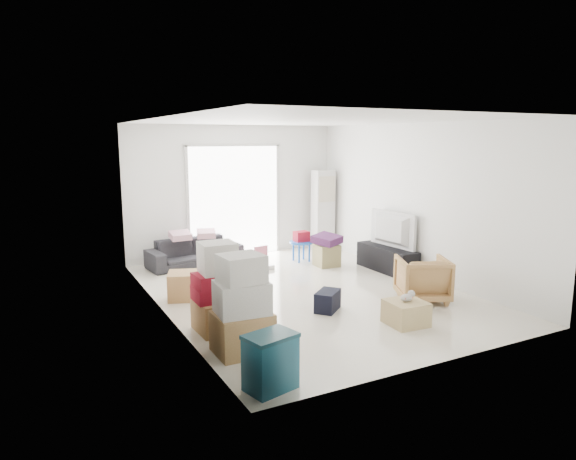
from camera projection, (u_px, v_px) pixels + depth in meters
The scene contains 21 objects.
room_shell at pixel (305, 208), 8.00m from camera, with size 4.98×6.48×3.18m.
sliding_door at pixel (234, 196), 10.62m from camera, with size 2.10×0.04×2.33m.
ac_tower at pixel (323, 210), 11.29m from camera, with size 0.45×0.30×1.75m, color silver.
tv_console at pixel (387, 259), 9.50m from camera, with size 0.41×1.36×0.45m, color black.
television at pixel (388, 243), 9.45m from camera, with size 1.13×0.65×0.15m, color black.
sofa at pixel (195, 248), 9.89m from camera, with size 1.79×0.52×0.70m, color #25252A.
pillow_left at pixel (180, 228), 9.71m from camera, with size 0.36×0.28×0.11m, color #ECACBA.
pillow_right at pixel (206, 226), 9.91m from camera, with size 0.35×0.28×0.12m, color #ECACBA.
armchair at pixel (423, 277), 7.74m from camera, with size 0.72×0.67×0.74m, color #B78051.
storage_bins at pixel (270, 362), 4.99m from camera, with size 0.56×0.45×0.57m.
box_stack_a at pixel (242, 309), 5.82m from camera, with size 0.63×0.53×1.15m.
box_stack_b at pixel (218, 293), 6.51m from camera, with size 0.62×0.58×1.15m.
box_stack_c at pixel (188, 285), 7.86m from camera, with size 0.70×0.64×0.41m.
loose_box at pixel (242, 297), 7.41m from camera, with size 0.39×0.39×0.33m, color #AF854F.
duffel_bag at pixel (328, 301), 7.32m from camera, with size 0.44×0.27×0.28m, color black.
ottoman at pixel (327, 255), 9.88m from camera, with size 0.42×0.42×0.42m, color #9C8B5B.
blanket at pixel (327, 241), 9.83m from camera, with size 0.46×0.46×0.14m, color #562256.
kids_table at pixel (301, 240), 10.22m from camera, with size 0.47×0.47×0.61m.
toy_walker at pixel (263, 263), 9.69m from camera, with size 0.36×0.34×0.42m.
wood_crate at pixel (406, 313), 6.76m from camera, with size 0.48×0.48×0.32m, color tan.
plush_bunny at pixel (408, 297), 6.74m from camera, with size 0.25×0.14×0.12m.
Camera 1 is at (-3.92, -6.91, 2.43)m, focal length 32.00 mm.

